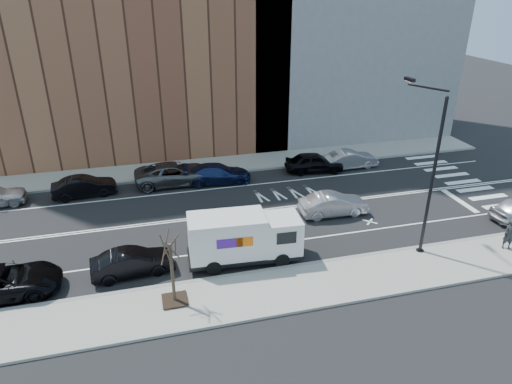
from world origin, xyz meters
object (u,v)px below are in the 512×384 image
far_parked_b (84,187)px  driving_sedan (333,204)px  fedex_van (243,237)px  pedestrian (510,234)px

far_parked_b → driving_sedan: (16.15, -7.23, 0.02)m
far_parked_b → driving_sedan: bearing=-120.2°
fedex_van → pedestrian: 15.17m
pedestrian → fedex_van: bearing=-172.6°
far_parked_b → pedestrian: (24.05, -13.89, 0.34)m
far_parked_b → pedestrian: pedestrian is taller
driving_sedan → pedestrian: pedestrian is taller
driving_sedan → far_parked_b: bearing=67.3°
fedex_van → far_parked_b: (-9.16, 11.08, -0.76)m
fedex_van → driving_sedan: (6.99, 3.85, -0.74)m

